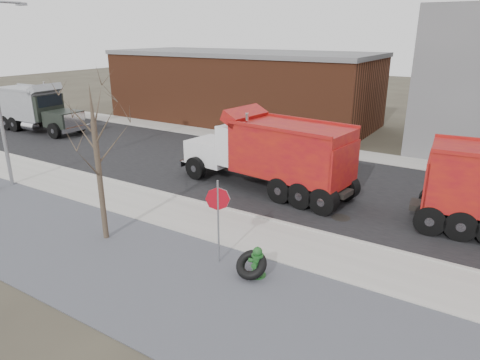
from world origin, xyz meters
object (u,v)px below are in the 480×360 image
Objects in this scene: truck_tire at (251,265)px; stop_sign at (218,207)px; fire_hydrant at (257,263)px; dump_truck_grey at (34,107)px; dump_truck_red_b at (270,151)px.

stop_sign is at bearing 170.51° from truck_tire.
fire_hydrant reaches higher than truck_tire.
dump_truck_grey is (-21.28, 8.20, -0.11)m from stop_sign.
dump_truck_red_b reaches higher than dump_truck_grey.
dump_truck_red_b reaches higher than fire_hydrant.
fire_hydrant is at bearing -11.03° from stop_sign.
dump_truck_grey is at bearing 159.53° from truck_tire.
dump_truck_grey is at bearing 153.22° from fire_hydrant.
stop_sign is (-1.27, 0.21, 1.40)m from truck_tire.
dump_truck_red_b is at bearing -7.38° from dump_truck_grey.
dump_truck_grey is at bearing 1.46° from dump_truck_red_b.
dump_truck_red_b is at bearing 108.79° from fire_hydrant.
dump_truck_grey is (-22.66, 8.29, 1.26)m from fire_hydrant.
fire_hydrant is at bearing -22.18° from dump_truck_grey.
fire_hydrant is 24.16m from dump_truck_grey.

